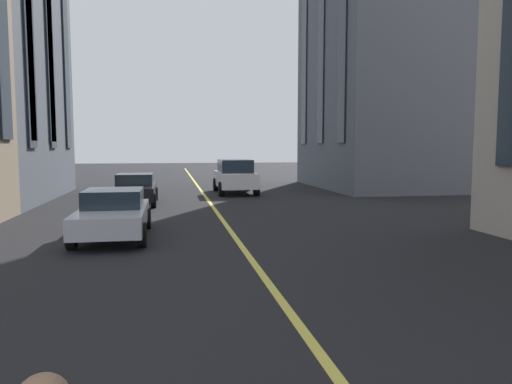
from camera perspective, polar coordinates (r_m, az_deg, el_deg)
lane_centre_line at (r=18.99m, az=-4.57°, el=-2.48°), size 80.00×0.16×0.01m
car_white_near at (r=26.97m, az=-2.49°, el=1.91°), size 4.70×2.14×1.88m
car_silver_far at (r=14.33m, az=-16.47°, el=-2.41°), size 4.40×1.95×1.37m
car_black_mid at (r=22.50m, az=-14.10°, el=0.39°), size 4.40×1.95×1.37m
building_right_far at (r=33.16m, az=16.19°, el=18.10°), size 11.24×9.75×20.03m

